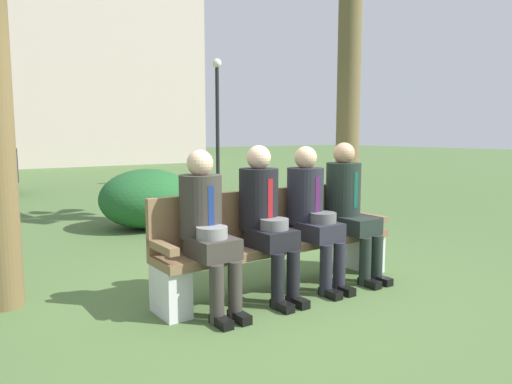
{
  "coord_description": "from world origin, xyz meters",
  "views": [
    {
      "loc": [
        -2.47,
        -3.26,
        1.41
      ],
      "look_at": [
        0.14,
        0.47,
        0.85
      ],
      "focal_mm": 33.71,
      "sensor_mm": 36.0,
      "label": 1
    }
  ],
  "objects": [
    {
      "name": "shrub_near_bench",
      "position": [
        0.26,
        3.47,
        0.44
      ],
      "size": [
        1.42,
        1.3,
        0.88
      ],
      "primitive_type": "ellipsoid",
      "color": "#215829",
      "rests_on": "ground"
    },
    {
      "name": "ground_plane",
      "position": [
        0.0,
        0.0,
        0.0
      ],
      "size": [
        80.0,
        80.0,
        0.0
      ],
      "primitive_type": "plane",
      "color": "#496635"
    },
    {
      "name": "seated_man_centerright",
      "position": [
        0.43,
        -0.01,
        0.72
      ],
      "size": [
        0.34,
        0.72,
        1.29
      ],
      "color": "#23232D",
      "rests_on": "ground"
    },
    {
      "name": "park_bench",
      "position": [
        0.14,
        0.13,
        0.44
      ],
      "size": [
        2.38,
        0.44,
        0.9
      ],
      "color": "brown",
      "rests_on": "ground"
    },
    {
      "name": "street_lamp",
      "position": [
        4.01,
        7.77,
        2.06
      ],
      "size": [
        0.24,
        0.24,
        3.34
      ],
      "color": "black",
      "rests_on": "ground"
    },
    {
      "name": "seated_man_centerleft",
      "position": [
        -0.1,
        -0.0,
        0.73
      ],
      "size": [
        0.34,
        0.72,
        1.31
      ],
      "color": "black",
      "rests_on": "ground"
    },
    {
      "name": "seated_man_rightmost",
      "position": [
        0.92,
        0.0,
        0.74
      ],
      "size": [
        0.34,
        0.72,
        1.32
      ],
      "color": "#1E2823",
      "rests_on": "ground"
    },
    {
      "name": "building_backdrop",
      "position": [
        2.7,
        20.63,
        5.77
      ],
      "size": [
        13.34,
        6.58,
        11.49
      ],
      "color": "#BDACA0",
      "rests_on": "ground"
    },
    {
      "name": "seated_man_leftmost",
      "position": [
        -0.67,
        -0.01,
        0.71
      ],
      "size": [
        0.34,
        0.72,
        1.28
      ],
      "color": "#38332D",
      "rests_on": "ground"
    }
  ]
}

